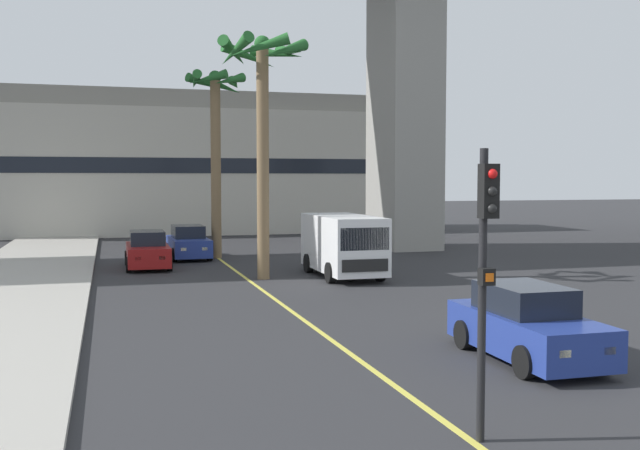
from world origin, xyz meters
TOP-DOWN VIEW (x-y plane):
  - lane_stripe_center at (0.00, 24.00)m, footprint 0.14×56.00m
  - pier_building_backdrop at (0.00, 49.30)m, footprint 31.64×8.04m
  - car_queue_front at (3.37, 10.13)m, footprint 1.88×4.12m
  - car_queue_second at (-1.35, 31.84)m, footprint 1.89×4.13m
  - car_queue_third at (-3.41, 28.51)m, footprint 1.85×4.11m
  - delivery_van at (3.67, 23.57)m, footprint 2.19×5.26m
  - traffic_light_median_near at (0.12, 6.02)m, footprint 0.24×0.37m
  - palm_tree_near_median at (0.59, 23.82)m, footprint 3.47×3.50m
  - palm_tree_mid_median at (-0.04, 31.62)m, footprint 2.81×2.95m

SIDE VIEW (x-z plane):
  - lane_stripe_center at x=0.00m, z-range 0.00..0.01m
  - car_queue_front at x=3.37m, z-range -0.06..1.50m
  - car_queue_second at x=-1.35m, z-range -0.06..1.50m
  - car_queue_third at x=-3.41m, z-range -0.06..1.50m
  - delivery_van at x=3.67m, z-range 0.11..2.47m
  - traffic_light_median_near at x=0.12m, z-range 0.61..4.81m
  - pier_building_backdrop at x=0.00m, z-range -0.06..9.55m
  - palm_tree_mid_median at x=-0.04m, z-range 2.05..10.88m
  - palm_tree_near_median at x=0.59m, z-range 2.47..11.51m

